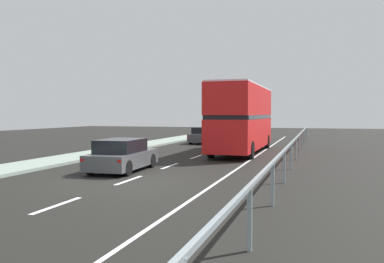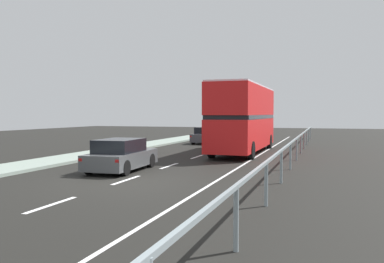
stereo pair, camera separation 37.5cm
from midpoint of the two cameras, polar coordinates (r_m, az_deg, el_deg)
ground_plane at (r=15.40m, az=-9.91°, el=-7.06°), size 75.96×120.00×0.10m
lane_paint_markings at (r=22.37m, az=4.40°, el=-3.91°), size 3.41×46.00×0.01m
bridge_side_railing at (r=22.59m, az=13.83°, el=-1.40°), size 0.10×42.00×1.23m
double_decker_bus_red at (r=26.26m, az=6.64°, el=2.03°), size 2.53×10.41×4.28m
hatchback_car_near at (r=18.12m, az=-10.28°, el=-3.33°), size 1.98×4.24×1.40m
sedan_car_ahead at (r=34.65m, az=1.53°, el=-0.54°), size 1.87×4.47×1.38m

